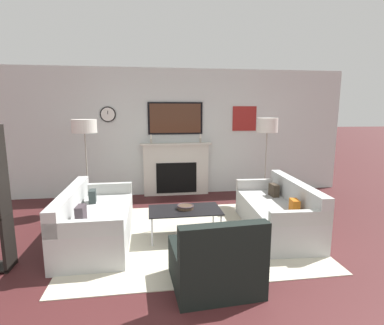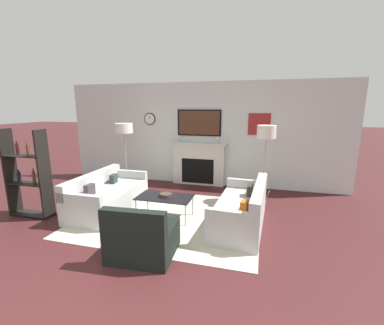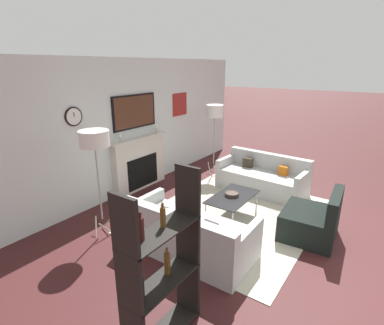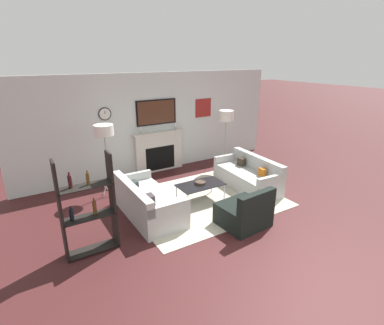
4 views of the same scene
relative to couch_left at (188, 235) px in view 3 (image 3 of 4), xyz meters
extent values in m
cube|color=silver|center=(1.35, 2.34, 1.07)|extent=(7.57, 0.07, 2.70)
cube|color=beige|center=(1.35, 2.23, 0.27)|extent=(1.40, 0.16, 1.10)
cube|color=black|center=(1.35, 2.14, 0.11)|extent=(0.87, 0.01, 0.66)
cube|color=beige|center=(1.35, 2.21, 0.84)|extent=(1.52, 0.22, 0.04)
cylinder|color=#B2AD9E|center=(0.82, 2.18, 0.91)|extent=(0.04, 0.04, 0.10)
cylinder|color=white|center=(0.82, 2.18, 1.00)|extent=(0.03, 0.03, 0.09)
cylinder|color=#B2AD9E|center=(1.87, 2.18, 0.91)|extent=(0.04, 0.04, 0.10)
cylinder|color=white|center=(1.87, 2.18, 1.00)|extent=(0.03, 0.03, 0.09)
cube|color=black|center=(1.35, 2.30, 1.38)|extent=(1.17, 0.04, 0.68)
cube|color=#4C2D1E|center=(1.35, 2.28, 1.38)|extent=(1.09, 0.01, 0.61)
cylinder|color=black|center=(-0.05, 2.29, 1.47)|extent=(0.32, 0.02, 0.32)
cylinder|color=silver|center=(-0.05, 2.28, 1.47)|extent=(0.28, 0.00, 0.28)
cube|color=black|center=(-0.05, 2.28, 1.50)|extent=(0.01, 0.00, 0.07)
cube|color=maroon|center=(2.88, 2.30, 1.37)|extent=(0.54, 0.02, 0.54)
cube|color=#BEB7A1|center=(1.35, 0.00, -0.27)|extent=(3.32, 2.69, 0.01)
cube|color=#B0B1B0|center=(0.04, 0.00, -0.05)|extent=(0.87, 1.83, 0.45)
cube|color=#B0B1B0|center=(-0.31, 0.00, 0.32)|extent=(0.17, 1.82, 0.30)
cube|color=#AFB1AC|center=(0.04, 0.86, 0.26)|extent=(0.86, 0.10, 0.18)
cube|color=#ADB4B1|center=(0.04, -0.86, 0.26)|extent=(0.86, 0.10, 0.18)
cube|color=#2A3332|center=(-0.09, 0.41, 0.26)|extent=(0.12, 0.20, 0.19)
cube|color=#3A3136|center=(-0.09, -0.41, 0.27)|extent=(0.11, 0.21, 0.21)
cube|color=#B0B1B0|center=(2.66, 0.00, -0.06)|extent=(0.89, 1.85, 0.43)
cube|color=#B0B1B0|center=(2.97, -0.02, 0.32)|extent=(0.26, 1.82, 0.34)
cube|color=#ACB0AB|center=(2.61, -0.85, 0.24)|extent=(0.79, 0.15, 0.18)
cube|color=#B3AFAC|center=(2.71, 0.86, 0.24)|extent=(0.79, 0.15, 0.18)
cube|color=#B95E16|center=(2.75, -0.41, 0.24)|extent=(0.13, 0.20, 0.18)
cube|color=#382E23|center=(2.80, 0.40, 0.25)|extent=(0.11, 0.21, 0.20)
cube|color=black|center=(1.42, -1.29, -0.06)|extent=(0.92, 0.84, 0.43)
cube|color=black|center=(1.45, -1.61, 0.33)|extent=(0.87, 0.20, 0.37)
cube|color=black|center=(1.26, -0.04, 0.13)|extent=(1.03, 0.58, 0.02)
cylinder|color=#B7B7BC|center=(0.79, -0.29, -0.08)|extent=(0.02, 0.02, 0.40)
cylinder|color=#B7B7BC|center=(1.74, -0.29, -0.08)|extent=(0.02, 0.02, 0.40)
cylinder|color=#B7B7BC|center=(0.79, 0.21, -0.08)|extent=(0.02, 0.02, 0.40)
cylinder|color=#B7B7BC|center=(1.74, 0.21, -0.08)|extent=(0.02, 0.02, 0.40)
cylinder|color=#453326|center=(1.28, -0.02, 0.17)|extent=(0.24, 0.24, 0.05)
torus|color=#3A2D31|center=(1.28, -0.02, 0.19)|extent=(0.25, 0.25, 0.02)
cylinder|color=#9E998E|center=(-0.25, 1.44, -0.15)|extent=(0.09, 0.23, 0.27)
cylinder|color=#9E998E|center=(-0.43, 1.48, -0.15)|extent=(0.17, 0.19, 0.27)
cylinder|color=#9E998E|center=(-0.38, 1.30, -0.15)|extent=(0.23, 0.07, 0.27)
cylinder|color=#9E998E|center=(-0.35, 1.41, 0.57)|extent=(0.02, 0.02, 1.17)
cylinder|color=white|center=(-0.35, 1.41, 1.27)|extent=(0.43, 0.43, 0.24)
cylinder|color=#9E998E|center=(3.15, 1.44, -0.15)|extent=(0.09, 0.23, 0.27)
cylinder|color=#9E998E|center=(2.97, 1.48, -0.15)|extent=(0.17, 0.19, 0.27)
cylinder|color=#9E998E|center=(3.02, 1.30, -0.15)|extent=(0.23, 0.07, 0.27)
cylinder|color=#9E998E|center=(3.05, 1.41, 0.55)|extent=(0.02, 0.02, 1.15)
cylinder|color=white|center=(3.05, 1.41, 1.26)|extent=(0.40, 0.40, 0.28)
cube|color=black|center=(-1.67, -0.62, 0.56)|extent=(0.04, 0.28, 1.67)
cube|color=black|center=(-0.86, -0.62, 0.56)|extent=(0.04, 0.28, 1.67)
cube|color=black|center=(-1.27, -0.62, 0.36)|extent=(0.85, 0.28, 0.01)
cube|color=black|center=(-1.27, -0.62, 0.90)|extent=(0.85, 0.28, 0.02)
cylinder|color=brown|center=(-1.16, -0.59, 0.49)|extent=(0.06, 0.06, 0.23)
cylinder|color=brown|center=(-1.16, -0.59, 0.63)|extent=(0.03, 0.03, 0.06)
cylinder|color=brown|center=(-1.21, -0.59, 1.00)|extent=(0.05, 0.05, 0.19)
cylinder|color=brown|center=(-1.21, -0.59, 1.12)|extent=(0.02, 0.02, 0.05)
cylinder|color=#3D1919|center=(-1.47, -0.58, 1.01)|extent=(0.06, 0.06, 0.21)
cylinder|color=#3D1919|center=(-1.47, -0.58, 1.14)|extent=(0.03, 0.03, 0.05)
cylinder|color=black|center=(-1.51, -0.58, 0.47)|extent=(0.07, 0.07, 0.19)
cylinder|color=black|center=(-1.51, -0.58, 0.58)|extent=(0.03, 0.03, 0.05)
camera|label=1|loc=(0.78, -4.14, 1.55)|focal=28.00mm
camera|label=2|loc=(2.96, -4.31, 1.77)|focal=24.00mm
camera|label=3|loc=(-2.99, -2.15, 2.28)|focal=28.00mm
camera|label=4|loc=(-2.08, -5.10, 2.79)|focal=28.00mm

